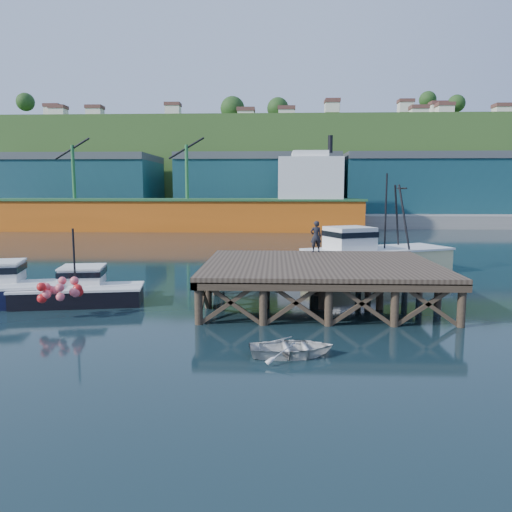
{
  "coord_description": "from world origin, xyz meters",
  "views": [
    {
      "loc": [
        3.18,
        -26.03,
        5.88
      ],
      "look_at": [
        2.06,
        2.0,
        2.17
      ],
      "focal_mm": 35.0,
      "sensor_mm": 36.0,
      "label": 1
    }
  ],
  "objects_px": {
    "boat_black": "(80,290)",
    "dinghy": "(292,348)",
    "dockworker": "(316,236)",
    "trawler": "(374,253)"
  },
  "relations": [
    {
      "from": "boat_black",
      "to": "dinghy",
      "type": "height_order",
      "value": "boat_black"
    },
    {
      "from": "boat_black",
      "to": "dockworker",
      "type": "xyz_separation_m",
      "value": [
        12.67,
        5.27,
        2.35
      ]
    },
    {
      "from": "dinghy",
      "to": "dockworker",
      "type": "distance_m",
      "value": 13.63
    },
    {
      "from": "boat_black",
      "to": "dinghy",
      "type": "distance_m",
      "value": 13.42
    },
    {
      "from": "trawler",
      "to": "dinghy",
      "type": "xyz_separation_m",
      "value": [
        -6.4,
        -18.16,
        -1.14
      ]
    },
    {
      "from": "dinghy",
      "to": "dockworker",
      "type": "bearing_deg",
      "value": -15.09
    },
    {
      "from": "dinghy",
      "to": "boat_black",
      "type": "bearing_deg",
      "value": 46.6
    },
    {
      "from": "boat_black",
      "to": "dinghy",
      "type": "xyz_separation_m",
      "value": [
        10.81,
        -7.95,
        -0.42
      ]
    },
    {
      "from": "trawler",
      "to": "dockworker",
      "type": "height_order",
      "value": "trawler"
    },
    {
      "from": "dinghy",
      "to": "dockworker",
      "type": "height_order",
      "value": "dockworker"
    }
  ]
}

